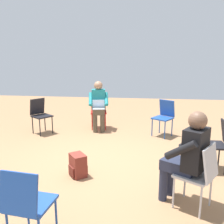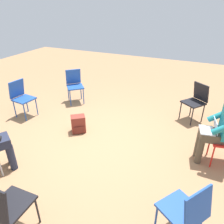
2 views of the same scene
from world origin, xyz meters
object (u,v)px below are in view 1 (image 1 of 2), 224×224
at_px(chair_southwest, 40,113).
at_px(person_with_laptop, 99,103).
at_px(backpack_near_laptop_user, 78,166).
at_px(chair_east, 27,202).
at_px(chair_northwest, 164,115).
at_px(chair_northeast, 200,172).
at_px(chair_north, 218,142).
at_px(chair_west, 99,109).
at_px(person_in_black, 188,154).

bearing_deg(chair_southwest, person_with_laptop, 145.94).
distance_m(person_with_laptop, backpack_near_laptop_user, 2.64).
xyz_separation_m(chair_southwest, chair_east, (3.64, 1.41, 0.00)).
xyz_separation_m(chair_northwest, backpack_near_laptop_user, (2.28, -1.50, -0.34)).
bearing_deg(chair_northwest, person_with_laptop, 23.62).
bearing_deg(person_with_laptop, chair_southwest, 8.75).
bearing_deg(chair_northeast, backpack_near_laptop_user, 100.62).
height_order(chair_north, backpack_near_laptop_user, chair_north).
bearing_deg(backpack_near_laptop_user, chair_west, -176.60).
relative_size(chair_southwest, person_in_black, 0.69).
bearing_deg(chair_southwest, backpack_near_laptop_user, 72.08).
bearing_deg(chair_north, chair_northwest, 21.27).
xyz_separation_m(chair_west, backpack_near_laptop_user, (2.75, 0.16, -0.34)).
distance_m(chair_northeast, person_in_black, 0.26).
bearing_deg(chair_west, chair_southwest, 15.27).
bearing_deg(person_with_laptop, chair_north, 128.00).
xyz_separation_m(chair_east, chair_north, (-2.03, 2.31, 0.00)).
bearing_deg(person_with_laptop, backpack_near_laptop_user, 82.40).
relative_size(chair_north, backpack_near_laptop_user, 2.36).
bearing_deg(person_in_black, chair_east, 152.30).
distance_m(chair_north, person_with_laptop, 3.15).
relative_size(chair_northeast, person_in_black, 0.69).
xyz_separation_m(chair_southwest, chair_northwest, (-0.18, 2.99, 0.00)).
bearing_deg(person_in_black, person_with_laptop, 60.39).
relative_size(chair_northwest, person_with_laptop, 0.69).
relative_size(chair_west, backpack_near_laptop_user, 2.36).
height_order(chair_east, chair_northwest, same).
bearing_deg(backpack_near_laptop_user, person_in_black, 69.39).
distance_m(chair_north, chair_west, 3.28).
bearing_deg(chair_west, backpack_near_laptop_user, 82.87).
height_order(chair_southwest, chair_west, same).
bearing_deg(chair_north, chair_east, 130.41).
distance_m(chair_northeast, chair_east, 1.98).
height_order(chair_northeast, chair_north, same).
relative_size(person_in_black, backpack_near_laptop_user, 3.44).
height_order(chair_northwest, person_with_laptop, person_with_laptop).
xyz_separation_m(chair_northeast, chair_northwest, (-2.96, -0.20, 0.00)).
height_order(chair_southwest, chair_east, same).
xyz_separation_m(chair_northeast, chair_east, (0.86, -1.78, 0.00)).
height_order(chair_northeast, chair_west, same).
relative_size(chair_northwest, person_in_black, 0.69).
height_order(chair_north, person_with_laptop, person_with_laptop).
relative_size(chair_west, person_in_black, 0.69).
xyz_separation_m(chair_northeast, chair_north, (-1.17, 0.53, 0.00)).
distance_m(chair_east, chair_northwest, 4.13).
bearing_deg(person_in_black, chair_southwest, 80.93).
bearing_deg(person_in_black, chair_north, 0.65).
height_order(chair_west, person_with_laptop, person_with_laptop).
bearing_deg(person_with_laptop, chair_west, -90.00).
xyz_separation_m(chair_north, person_with_laptop, (-2.08, -2.36, 0.20)).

